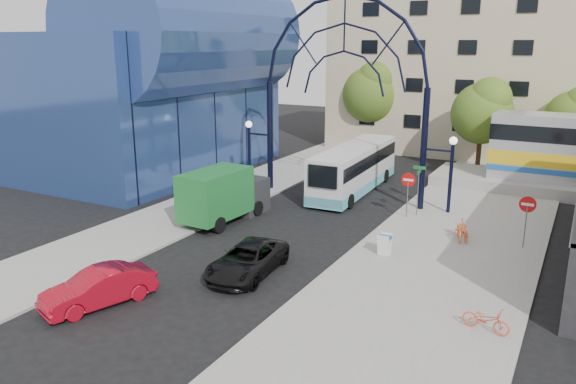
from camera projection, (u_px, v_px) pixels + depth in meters
The scene contains 20 objects.
ground at pixel (204, 281), 22.85m from camera, with size 120.00×120.00×0.00m, color black.
sidewalk_east at pixel (425, 283), 22.55m from camera, with size 8.00×56.00×0.12m, color gray.
plaza_west at pixel (174, 217), 30.92m from camera, with size 5.00×50.00×0.12m, color gray.
gateway_arch at pixel (344, 57), 32.51m from camera, with size 13.64×0.44×12.10m.
stop_sign at pixel (408, 184), 30.31m from camera, with size 0.80×0.07×2.50m.
do_not_enter_sign at pixel (527, 209), 25.77m from camera, with size 0.76×0.07×2.48m.
street_name_sign at pixel (419, 180), 30.60m from camera, with size 0.70×0.70×2.80m.
sandwich_board at pixel (385, 242), 25.16m from camera, with size 0.55×0.61×0.99m.
transit_hall at pixel (155, 80), 40.88m from camera, with size 16.50×18.00×14.50m.
apartment_block at pixel (456, 70), 49.80m from camera, with size 20.00×12.10×14.00m.
tree_north_a at pixel (484, 110), 40.85m from camera, with size 4.48×4.48×7.00m.
tree_north_b at pixel (373, 91), 48.67m from camera, with size 5.12×5.12×8.00m.
tree_north_c at pixel (576, 117), 39.88m from camera, with size 4.16×4.16×6.50m.
city_bus at pixel (354, 168), 36.23m from camera, with size 2.86×10.78×2.93m.
green_truck at pixel (225, 195), 30.22m from camera, with size 2.47×5.88×2.92m.
black_suv at pixel (247, 260), 23.35m from camera, with size 2.12×4.61×1.28m, color black.
red_sedan at pixel (99, 288), 20.62m from camera, with size 1.45×4.15×1.37m, color #9D0919.
bike_near_a at pixel (459, 230), 27.31m from camera, with size 0.61×1.74×0.92m, color orange.
bike_near_b at pixel (463, 230), 27.14m from camera, with size 0.47×1.65×0.99m, color #CD5729.
bike_far_a at pixel (486, 320), 18.58m from camera, with size 0.55×1.58×0.83m, color #D8462B.
Camera 1 is at (13.07, -16.94, 9.45)m, focal length 35.00 mm.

